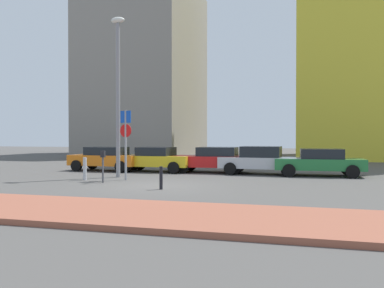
% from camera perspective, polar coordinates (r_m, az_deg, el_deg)
% --- Properties ---
extents(ground_plane, '(120.00, 120.00, 0.00)m').
position_cam_1_polar(ground_plane, '(16.06, -5.11, -5.97)').
color(ground_plane, '#4C4947').
extents(sidewalk_brick, '(40.00, 3.32, 0.14)m').
position_cam_1_polar(sidewalk_brick, '(10.74, -16.47, -9.05)').
color(sidewalk_brick, '#93513D').
rests_on(sidewalk_brick, ground).
extents(parked_car_orange, '(4.24, 2.06, 1.39)m').
position_cam_1_polar(parked_car_orange, '(23.73, -12.18, -1.98)').
color(parked_car_orange, orange).
rests_on(parked_car_orange, ground).
extents(parked_car_yellow, '(4.30, 2.23, 1.39)m').
position_cam_1_polar(parked_car_yellow, '(22.74, -5.17, -2.13)').
color(parked_car_yellow, gold).
rests_on(parked_car_yellow, ground).
extents(parked_car_red, '(4.24, 2.14, 1.41)m').
position_cam_1_polar(parked_car_red, '(22.13, 3.05, -2.16)').
color(parked_car_red, red).
rests_on(parked_car_red, ground).
extents(parked_car_silver, '(4.35, 2.07, 1.47)m').
position_cam_1_polar(parked_car_silver, '(21.32, 9.79, -2.25)').
color(parked_car_silver, '#B7BABF').
rests_on(parked_car_silver, ground).
extents(parked_car_green, '(4.35, 2.16, 1.37)m').
position_cam_1_polar(parked_car_green, '(21.06, 17.74, -2.42)').
color(parked_car_green, '#237238').
rests_on(parked_car_green, ground).
extents(parking_sign_post, '(0.60, 0.14, 3.17)m').
position_cam_1_polar(parking_sign_post, '(18.35, -9.45, 1.14)').
color(parking_sign_post, gray).
rests_on(parking_sign_post, ground).
extents(parking_meter, '(0.18, 0.14, 1.37)m').
position_cam_1_polar(parking_meter, '(17.43, -12.60, -2.52)').
color(parking_meter, '#4C4C51').
rests_on(parking_meter, ground).
extents(street_lamp, '(0.70, 0.36, 7.77)m').
position_cam_1_polar(street_lamp, '(19.93, -10.53, 8.38)').
color(street_lamp, gray).
rests_on(street_lamp, ground).
extents(traffic_bollard_near, '(0.12, 0.12, 0.85)m').
position_cam_1_polar(traffic_bollard_near, '(14.92, -4.44, -4.85)').
color(traffic_bollard_near, black).
rests_on(traffic_bollard_near, ground).
extents(traffic_bollard_mid, '(0.16, 0.16, 1.03)m').
position_cam_1_polar(traffic_bollard_mid, '(18.76, -15.05, -3.44)').
color(traffic_bollard_mid, '#B7B7BC').
rests_on(traffic_bollard_mid, ground).
extents(building_colorful_midrise, '(15.21, 16.07, 29.31)m').
position_cam_1_polar(building_colorful_midrise, '(44.38, 25.18, 17.48)').
color(building_colorful_midrise, gold).
rests_on(building_colorful_midrise, ground).
extents(building_under_construction, '(11.37, 14.94, 19.95)m').
position_cam_1_polar(building_under_construction, '(48.45, -6.58, 10.45)').
color(building_under_construction, gray).
rests_on(building_under_construction, ground).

